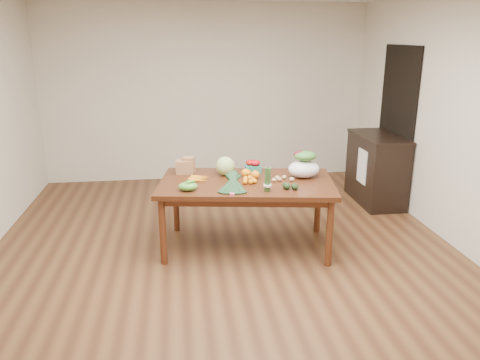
{
  "coord_description": "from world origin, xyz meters",
  "views": [
    {
      "loc": [
        -0.44,
        -4.32,
        2.22
      ],
      "look_at": [
        0.13,
        0.0,
        0.87
      ],
      "focal_mm": 35.0,
      "sensor_mm": 36.0,
      "label": 1
    }
  ],
  "objects": [
    {
      "name": "mandarin_cluster",
      "position": [
        0.27,
        0.26,
        0.79
      ],
      "size": [
        0.21,
        0.21,
        0.08
      ],
      "primitive_type": null,
      "rotation": [
        0.0,
        0.0,
        -0.16
      ],
      "color": "#FF9B0F",
      "rests_on": "dining_table"
    },
    {
      "name": "cabbage",
      "position": [
        0.05,
        0.57,
        0.85
      ],
      "size": [
        0.21,
        0.21,
        0.21
      ],
      "primitive_type": "sphere",
      "color": "#B0CC75",
      "rests_on": "dining_table"
    },
    {
      "name": "asparagus_bundle",
      "position": [
        0.4,
        -0.04,
        0.88
      ],
      "size": [
        0.1,
        0.13,
        0.26
      ],
      "primitive_type": null,
      "rotation": [
        0.15,
        0.0,
        -0.16
      ],
      "color": "#487435",
      "rests_on": "dining_table"
    },
    {
      "name": "orange_a",
      "position": [
        0.26,
        0.48,
        0.79
      ],
      "size": [
        0.09,
        0.09,
        0.09
      ],
      "primitive_type": "sphere",
      "color": "#FFAB0F",
      "rests_on": "dining_table"
    },
    {
      "name": "potato_c",
      "position": [
        0.66,
        0.35,
        0.77
      ],
      "size": [
        0.05,
        0.04,
        0.04
      ],
      "primitive_type": "ellipsoid",
      "color": "tan",
      "rests_on": "dining_table"
    },
    {
      "name": "avocado_b",
      "position": [
        0.68,
        -0.02,
        0.78
      ],
      "size": [
        0.09,
        0.11,
        0.07
      ],
      "primitive_type": "ellipsoid",
      "rotation": [
        0.0,
        0.0,
        0.3
      ],
      "color": "black",
      "rests_on": "dining_table"
    },
    {
      "name": "salad_bag",
      "position": [
        0.88,
        0.38,
        0.88
      ],
      "size": [
        0.37,
        0.31,
        0.26
      ],
      "primitive_type": null,
      "rotation": [
        0.0,
        0.0,
        -0.16
      ],
      "color": "white",
      "rests_on": "dining_table"
    },
    {
      "name": "potato_b",
      "position": [
        0.59,
        0.27,
        0.77
      ],
      "size": [
        0.05,
        0.04,
        0.04
      ],
      "primitive_type": "ellipsoid",
      "color": "tan",
      "rests_on": "dining_table"
    },
    {
      "name": "cabinet",
      "position": [
        2.22,
        1.52,
        0.47
      ],
      "size": [
        0.52,
        1.02,
        0.94
      ],
      "primitive_type": "cube",
      "color": "black",
      "rests_on": "floor"
    },
    {
      "name": "strawberry_basket_a",
      "position": [
        0.34,
        0.68,
        0.8
      ],
      "size": [
        0.13,
        0.13,
        0.11
      ],
      "primitive_type": null,
      "rotation": [
        0.0,
        0.0,
        -0.16
      ],
      "color": "#B3190B",
      "rests_on": "dining_table"
    },
    {
      "name": "kale_bunch",
      "position": [
        0.06,
        0.0,
        0.83
      ],
      "size": [
        0.38,
        0.44,
        0.16
      ],
      "primitive_type": null,
      "rotation": [
        0.0,
        0.0,
        -0.16
      ],
      "color": "#16311A",
      "rests_on": "dining_table"
    },
    {
      "name": "doorway_dark",
      "position": [
        2.48,
        1.6,
        1.05
      ],
      "size": [
        0.02,
        1.0,
        2.1
      ],
      "primitive_type": "cube",
      "color": "black",
      "rests_on": "floor"
    },
    {
      "name": "dining_table",
      "position": [
        0.25,
        0.32,
        0.38
      ],
      "size": [
        1.95,
        1.28,
        0.75
      ],
      "primitive_type": "cube",
      "rotation": [
        0.0,
        0.0,
        -0.16
      ],
      "color": "#472210",
      "rests_on": "floor"
    },
    {
      "name": "orange_b",
      "position": [
        0.28,
        0.48,
        0.79
      ],
      "size": [
        0.08,
        0.08,
        0.08
      ],
      "primitive_type": "sphere",
      "color": "#F99E0F",
      "rests_on": "dining_table"
    },
    {
      "name": "avocado_a",
      "position": [
        0.6,
        0.01,
        0.78
      ],
      "size": [
        0.1,
        0.12,
        0.07
      ],
      "primitive_type": "ellipsoid",
      "rotation": [
        0.0,
        0.0,
        0.3
      ],
      "color": "black",
      "rests_on": "dining_table"
    },
    {
      "name": "floor",
      "position": [
        0.0,
        0.0,
        0.0
      ],
      "size": [
        6.0,
        6.0,
        0.0
      ],
      "primitive_type": "plane",
      "color": "brown",
      "rests_on": "ground"
    },
    {
      "name": "paper_bag",
      "position": [
        -0.39,
        0.7,
        0.84
      ],
      "size": [
        0.28,
        0.25,
        0.18
      ],
      "primitive_type": null,
      "rotation": [
        0.0,
        0.0,
        -0.16
      ],
      "color": "#966843",
      "rests_on": "dining_table"
    },
    {
      "name": "snap_pea_bag",
      "position": [
        -0.37,
        0.09,
        0.79
      ],
      "size": [
        0.19,
        0.15,
        0.09
      ],
      "primitive_type": "ellipsoid",
      "color": "#4E9F35",
      "rests_on": "dining_table"
    },
    {
      "name": "dish_towel",
      "position": [
        1.96,
        1.4,
        0.55
      ],
      "size": [
        0.02,
        0.28,
        0.45
      ],
      "primitive_type": "cube",
      "color": "white",
      "rests_on": "cabinet"
    },
    {
      "name": "strawberry_basket_b",
      "position": [
        0.39,
        0.64,
        0.81
      ],
      "size": [
        0.14,
        0.14,
        0.11
      ],
      "primitive_type": null,
      "rotation": [
        0.0,
        0.0,
        -0.16
      ],
      "color": "red",
      "rests_on": "dining_table"
    },
    {
      "name": "potato_d",
      "position": [
        0.58,
        0.35,
        0.77
      ],
      "size": [
        0.05,
        0.04,
        0.04
      ],
      "primitive_type": "ellipsoid",
      "color": "#DBC57E",
      "rests_on": "dining_table"
    },
    {
      "name": "potato_a",
      "position": [
        0.53,
        0.26,
        0.77
      ],
      "size": [
        0.05,
        0.04,
        0.04
      ],
      "primitive_type": "ellipsoid",
      "color": "tan",
      "rests_on": "dining_table"
    },
    {
      "name": "carrots",
      "position": [
        -0.25,
        0.45,
        0.76
      ],
      "size": [
        0.25,
        0.25,
        0.03
      ],
      "primitive_type": null,
      "rotation": [
        0.0,
        0.0,
        -0.16
      ],
      "color": "orange",
      "rests_on": "dining_table"
    },
    {
      "name": "potato_e",
      "position": [
        0.72,
        0.25,
        0.77
      ],
      "size": [
        0.05,
        0.05,
        0.04
      ],
      "primitive_type": "ellipsoid",
      "color": "tan",
      "rests_on": "dining_table"
    },
    {
      "name": "room_walls",
      "position": [
        0.0,
        0.0,
        1.35
      ],
      "size": [
        5.02,
        6.02,
        2.7
      ],
      "color": "silver",
      "rests_on": "floor"
    },
    {
      "name": "orange_c",
      "position": [
        0.35,
        0.4,
        0.8
      ],
      "size": [
        0.09,
        0.09,
        0.09
      ],
      "primitive_type": "sphere",
      "color": "#FEA70F",
      "rests_on": "dining_table"
    }
  ]
}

